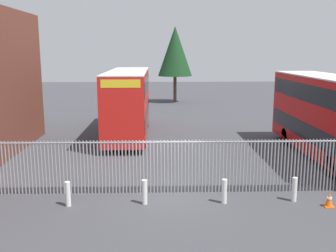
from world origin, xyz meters
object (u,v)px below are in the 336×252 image
(double_decker_bus_near_gate, at_px, (327,114))
(bollard_far_right, at_px, (294,189))
(traffic_cone_mid_forecourt, at_px, (329,199))
(bollard_near_left, at_px, (68,194))
(bollard_center_front, at_px, (145,192))
(bollard_near_right, at_px, (224,191))
(double_decker_bus_behind_fence_left, at_px, (128,100))

(double_decker_bus_near_gate, bearing_deg, bollard_far_right, -122.06)
(traffic_cone_mid_forecourt, bearing_deg, bollard_near_left, 177.97)
(double_decker_bus_near_gate, distance_m, bollard_center_front, 11.55)
(bollard_center_front, relative_size, bollard_near_right, 1.00)
(double_decker_bus_behind_fence_left, height_order, bollard_near_left, double_decker_bus_behind_fence_left)
(bollard_far_right, distance_m, traffic_cone_mid_forecourt, 1.27)
(bollard_near_left, relative_size, bollard_near_right, 1.00)
(bollard_near_right, bearing_deg, bollard_near_left, -179.00)
(double_decker_bus_behind_fence_left, relative_size, bollard_near_left, 11.38)
(bollard_near_left, xyz_separation_m, bollard_near_right, (5.87, 0.10, 0.00))
(double_decker_bus_near_gate, distance_m, bollard_far_right, 7.42)
(bollard_center_front, xyz_separation_m, traffic_cone_mid_forecourt, (6.87, -0.46, -0.19))
(double_decker_bus_behind_fence_left, relative_size, traffic_cone_mid_forecourt, 18.32)
(bollard_far_right, xyz_separation_m, traffic_cone_mid_forecourt, (1.12, -0.58, -0.19))
(double_decker_bus_behind_fence_left, xyz_separation_m, traffic_cone_mid_forecourt, (8.32, -12.62, -2.13))
(double_decker_bus_near_gate, height_order, bollard_near_right, double_decker_bus_near_gate)
(double_decker_bus_behind_fence_left, bearing_deg, bollard_center_front, -83.19)
(bollard_near_left, xyz_separation_m, traffic_cone_mid_forecourt, (9.72, -0.34, -0.19))
(bollard_center_front, height_order, bollard_near_right, same)
(bollard_far_right, relative_size, traffic_cone_mid_forecourt, 1.61)
(bollard_near_right, height_order, traffic_cone_mid_forecourt, bollard_near_right)
(bollard_near_right, bearing_deg, double_decker_bus_behind_fence_left, 110.19)
(bollard_center_front, bearing_deg, bollard_near_right, -0.25)
(bollard_near_left, distance_m, bollard_center_front, 2.85)
(double_decker_bus_near_gate, relative_size, bollard_near_left, 11.38)
(traffic_cone_mid_forecourt, bearing_deg, double_decker_bus_near_gate, 68.00)
(double_decker_bus_behind_fence_left, distance_m, bollard_far_right, 14.17)
(double_decker_bus_behind_fence_left, height_order, bollard_far_right, double_decker_bus_behind_fence_left)
(bollard_near_right, xyz_separation_m, bollard_far_right, (2.73, 0.13, 0.00))
(bollard_center_front, relative_size, traffic_cone_mid_forecourt, 1.61)
(double_decker_bus_near_gate, relative_size, traffic_cone_mid_forecourt, 18.32)
(double_decker_bus_near_gate, relative_size, double_decker_bus_behind_fence_left, 1.00)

